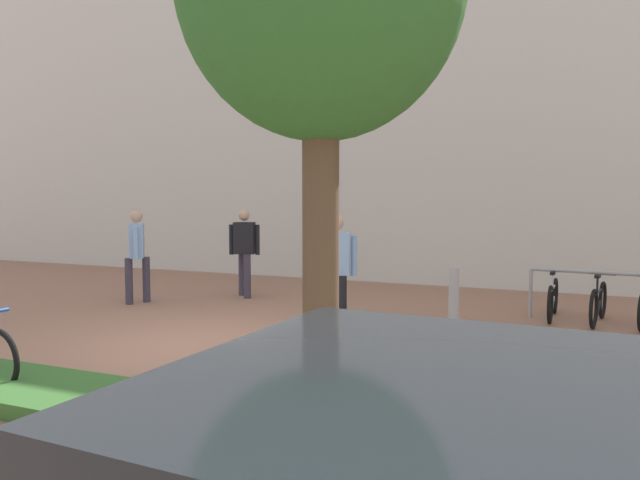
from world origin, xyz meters
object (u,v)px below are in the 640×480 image
Objects in this scene: bollard_steel at (454,296)px; person_suited_dark at (244,247)px; person_shirt_white at (137,250)px; bike_rack_cluster at (599,301)px; person_casual_tan at (336,266)px.

person_suited_dark is (-4.32, 1.05, 0.53)m from bollard_steel.
person_shirt_white reaches higher than bollard_steel.
bike_rack_cluster is 2.34× the size of bollard_steel.
person_casual_tan is at bearing -141.57° from bollard_steel.
person_casual_tan is at bearing -147.52° from bike_rack_cluster.
person_shirt_white is at bearing 169.27° from person_casual_tan.
person_suited_dark is at bearing 166.29° from bollard_steel.
bollard_steel is 4.48m from person_suited_dark.
person_suited_dark reaches higher than bike_rack_cluster.
person_shirt_white is 1.00× the size of person_suited_dark.
bike_rack_cluster is at bearing 0.19° from person_suited_dark.
person_suited_dark is at bearing -179.81° from bike_rack_cluster.
person_casual_tan is (4.29, -0.81, 0.00)m from person_shirt_white.
person_shirt_white reaches higher than bike_rack_cluster.
person_shirt_white is 2.03m from person_suited_dark.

